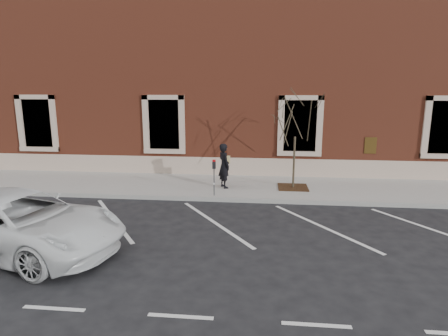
# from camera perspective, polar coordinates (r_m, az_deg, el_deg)

# --- Properties ---
(ground) EXTENTS (120.00, 120.00, 0.00)m
(ground) POSITION_cam_1_polar(r_m,az_deg,el_deg) (13.58, -0.26, -5.08)
(ground) COLOR #28282B
(ground) RESTS_ON ground
(sidewalk_near) EXTENTS (40.00, 3.50, 0.15)m
(sidewalk_near) POSITION_cam_1_polar(r_m,az_deg,el_deg) (15.23, 0.45, -2.86)
(sidewalk_near) COLOR #AFAAA4
(sidewalk_near) RESTS_ON ground
(curb_near) EXTENTS (40.00, 0.12, 0.15)m
(curb_near) POSITION_cam_1_polar(r_m,az_deg,el_deg) (13.51, -0.29, -4.83)
(curb_near) COLOR #9E9E99
(curb_near) RESTS_ON ground
(parking_stripes) EXTENTS (28.00, 4.40, 0.01)m
(parking_stripes) POSITION_cam_1_polar(r_m,az_deg,el_deg) (11.51, -1.45, -8.30)
(parking_stripes) COLOR silver
(parking_stripes) RESTS_ON ground
(building_civic) EXTENTS (40.00, 8.62, 8.00)m
(building_civic) POSITION_cam_1_polar(r_m,az_deg,el_deg) (20.68, 2.09, 12.10)
(building_civic) COLOR brown
(building_civic) RESTS_ON ground
(man) EXTENTS (0.69, 0.76, 1.75)m
(man) POSITION_cam_1_polar(r_m,az_deg,el_deg) (14.64, 0.01, 0.35)
(man) COLOR black
(man) RESTS_ON sidewalk_near
(parking_meter) EXTENTS (0.12, 0.09, 1.33)m
(parking_meter) POSITION_cam_1_polar(r_m,az_deg,el_deg) (13.53, -1.53, -0.44)
(parking_meter) COLOR #595B60
(parking_meter) RESTS_ON sidewalk_near
(tree_grate) EXTENTS (1.16, 1.16, 0.03)m
(tree_grate) POSITION_cam_1_polar(r_m,az_deg,el_deg) (15.05, 10.46, -2.90)
(tree_grate) COLOR #3B2913
(tree_grate) RESTS_ON sidewalk_near
(sapling) EXTENTS (2.21, 2.21, 3.68)m
(sapling) POSITION_cam_1_polar(r_m,az_deg,el_deg) (14.61, 10.85, 6.85)
(sapling) COLOR #413827
(sapling) RESTS_ON sidewalk_near
(white_truck) EXTENTS (5.80, 3.61, 1.50)m
(white_truck) POSITION_cam_1_polar(r_m,az_deg,el_deg) (10.67, -28.81, -7.32)
(white_truck) COLOR white
(white_truck) RESTS_ON ground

